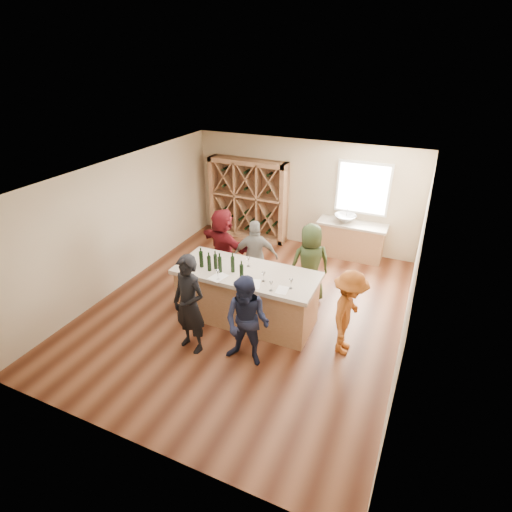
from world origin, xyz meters
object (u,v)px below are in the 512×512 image
at_px(person_near_right, 247,322).
at_px(person_far_right, 310,264).
at_px(wine_rack, 248,199).
at_px(wine_bottle_b, 209,263).
at_px(wine_bottle_c, 216,262).
at_px(wine_bottle_e, 233,264).
at_px(wine_bottle_f, 242,272).
at_px(sink, 345,218).
at_px(wine_bottle_a, 201,259).
at_px(person_near_left, 189,305).
at_px(person_far_mid, 255,257).
at_px(person_far_left, 223,246).
at_px(tasting_counter_base, 247,297).
at_px(wine_bottle_d, 220,265).
at_px(person_server, 348,313).

xyz_separation_m(person_near_right, person_far_right, (0.36, 2.26, 0.04)).
distance_m(wine_rack, person_near_right, 5.16).
relative_size(wine_bottle_b, wine_bottle_c, 1.03).
relative_size(wine_bottle_e, wine_bottle_f, 1.03).
relative_size(sink, wine_bottle_a, 1.70).
relative_size(wine_bottle_c, wine_bottle_f, 0.97).
bearing_deg(person_near_left, person_far_mid, 96.17).
distance_m(person_far_mid, person_far_right, 1.18).
distance_m(wine_bottle_a, person_far_left, 1.42).
bearing_deg(sink, person_far_mid, -118.82).
xyz_separation_m(sink, wine_bottle_b, (-1.71, -3.77, 0.22)).
bearing_deg(sink, wine_bottle_a, -117.44).
bearing_deg(tasting_counter_base, person_far_left, 133.84).
relative_size(wine_bottle_c, person_far_left, 0.17).
distance_m(person_far_right, person_far_left, 2.00).
relative_size(wine_bottle_b, person_far_right, 0.18).
height_order(wine_rack, person_far_left, wine_rack).
height_order(wine_bottle_d, person_server, person_server).
xyz_separation_m(wine_bottle_b, wine_bottle_d, (0.21, 0.03, 0.01)).
distance_m(wine_rack, wine_bottle_f, 4.24).
bearing_deg(person_far_right, wine_bottle_f, 27.88).
relative_size(wine_rack, person_near_right, 1.34).
bearing_deg(person_far_right, wine_rack, -76.27).
distance_m(wine_rack, person_server, 5.20).
bearing_deg(wine_bottle_d, wine_bottle_b, -171.69).
xyz_separation_m(sink, person_server, (0.90, -3.66, -0.22)).
bearing_deg(wine_bottle_f, person_near_left, -123.58).
xyz_separation_m(wine_bottle_b, person_far_right, (1.53, 1.42, -0.37)).
xyz_separation_m(wine_rack, wine_bottle_b, (0.99, -3.84, 0.13)).
relative_size(wine_bottle_e, person_near_left, 0.17).
distance_m(person_near_left, person_near_right, 1.06).
distance_m(wine_bottle_b, person_far_left, 1.53).
distance_m(wine_bottle_d, person_far_left, 1.58).
xyz_separation_m(wine_rack, sink, (2.70, -0.07, -0.09)).
relative_size(wine_bottle_b, person_near_right, 0.18).
bearing_deg(wine_bottle_d, sink, 68.12).
height_order(sink, tasting_counter_base, sink).
height_order(sink, person_far_right, person_far_right).
bearing_deg(person_far_left, wine_bottle_b, 127.92).
relative_size(wine_rack, person_near_left, 1.20).
bearing_deg(person_far_left, wine_bottle_a, 120.43).
bearing_deg(wine_bottle_b, wine_bottle_a, 162.02).
xyz_separation_m(person_far_right, person_far_left, (-2.00, -0.01, 0.01)).
bearing_deg(wine_bottle_b, wine_bottle_c, 59.12).
height_order(tasting_counter_base, person_near_right, person_near_right).
bearing_deg(person_far_left, person_far_right, -160.23).
distance_m(wine_bottle_b, wine_bottle_f, 0.70).
relative_size(sink, wine_bottle_e, 1.75).
bearing_deg(person_near_right, wine_bottle_a, 146.34).
xyz_separation_m(tasting_counter_base, wine_bottle_f, (0.05, -0.30, 0.73)).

